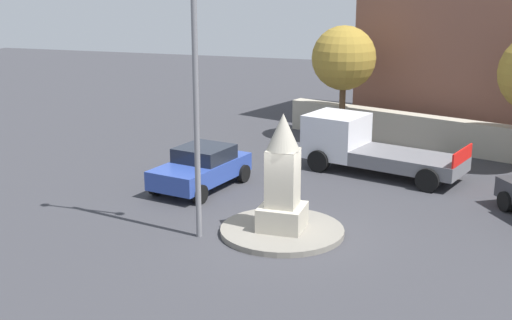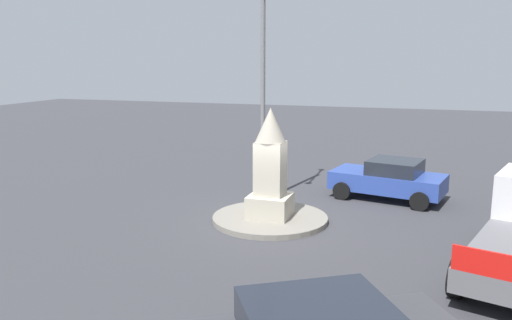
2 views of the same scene
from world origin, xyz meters
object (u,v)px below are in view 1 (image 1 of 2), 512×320
at_px(corner_building, 489,18).
at_px(truck_white_passing, 364,146).
at_px(streetlamp, 195,69).
at_px(monument, 283,178).
at_px(car_blue_parked_left, 202,167).
at_px(tree_near_wall, 344,58).

bearing_deg(corner_building, truck_white_passing, 63.56).
relative_size(streetlamp, truck_white_passing, 1.27).
height_order(monument, streetlamp, streetlamp).
bearing_deg(car_blue_parked_left, truck_white_passing, -143.26).
height_order(monument, tree_near_wall, tree_near_wall).
height_order(monument, car_blue_parked_left, monument).
xyz_separation_m(monument, car_blue_parked_left, (3.85, -3.32, -0.92)).
distance_m(car_blue_parked_left, corner_building, 16.01).
bearing_deg(monument, streetlamp, 23.08).
relative_size(car_blue_parked_left, truck_white_passing, 0.67).
relative_size(monument, truck_white_passing, 0.54).
height_order(car_blue_parked_left, tree_near_wall, tree_near_wall).
bearing_deg(car_blue_parked_left, corner_building, -127.16).
bearing_deg(truck_white_passing, monument, 80.22).
bearing_deg(streetlamp, tree_near_wall, -97.69).
distance_m(streetlamp, truck_white_passing, 9.53).
relative_size(streetlamp, car_blue_parked_left, 1.89).
xyz_separation_m(monument, tree_near_wall, (0.50, -11.70, 2.02)).
xyz_separation_m(car_blue_parked_left, corner_building, (-9.27, -12.23, 4.55)).
bearing_deg(car_blue_parked_left, tree_near_wall, -111.76).
bearing_deg(tree_near_wall, corner_building, -146.99).
height_order(monument, truck_white_passing, monument).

